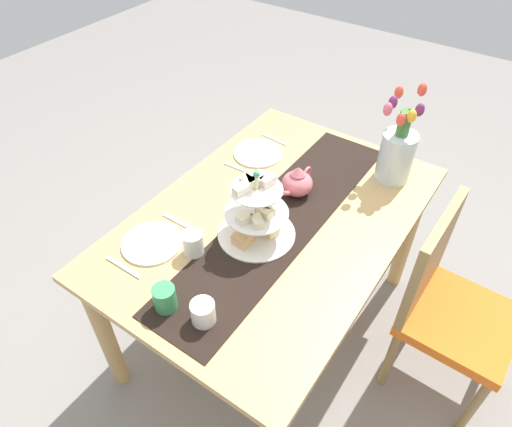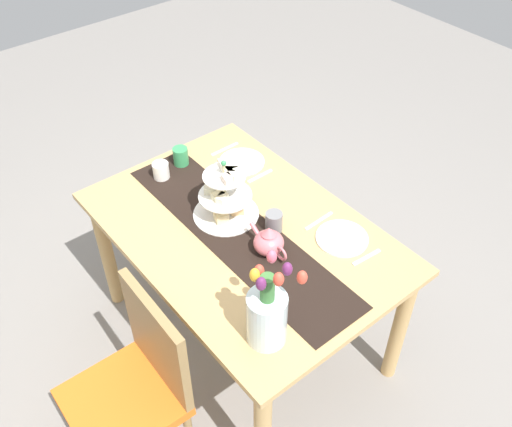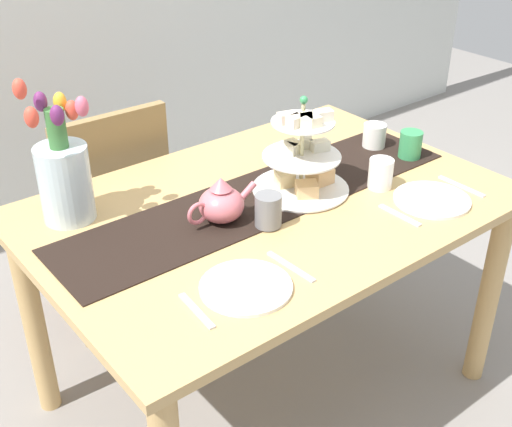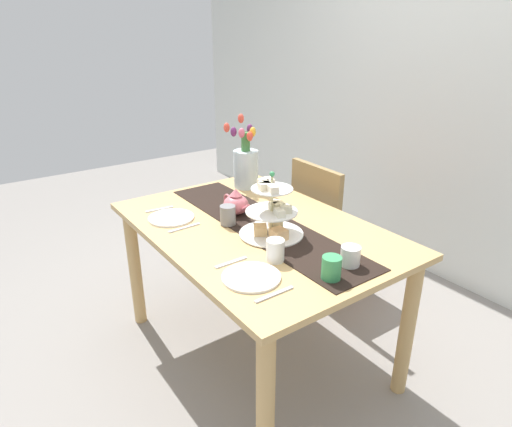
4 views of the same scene
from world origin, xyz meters
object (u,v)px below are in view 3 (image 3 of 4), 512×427
knife_right (461,186)px  mug_grey (268,210)px  fork_left (197,311)px  cream_jug (374,136)px  teapot (221,203)px  dinner_plate_left (246,287)px  dining_table (269,235)px  tiered_cake_stand (303,160)px  knife_left (291,267)px  chair_left (106,207)px  mug_white_text (381,174)px  dinner_plate_right (432,200)px  fork_right (400,215)px  mug_orange (410,145)px  tulip_vase (64,174)px

knife_right → mug_grey: mug_grey is taller
fork_left → cream_jug: bearing=20.7°
teapot → fork_left: size_ratio=1.59×
teapot → fork_left: (-0.29, -0.30, -0.06)m
cream_jug → dinner_plate_left: bearing=-156.2°
dining_table → tiered_cake_stand: bearing=-0.7°
knife_left → mug_grey: (0.08, 0.20, 0.05)m
knife_left → knife_right: size_ratio=1.00×
teapot → knife_right: 0.77m
chair_left → mug_white_text: bearing=-57.3°
cream_jug → dinner_plate_right: 0.41m
fork_right → knife_right: size_ratio=0.88×
cream_jug → mug_orange: mug_orange is taller
chair_left → tulip_vase: bearing=-125.2°
cream_jug → knife_left: bearing=-152.1°
dinner_plate_right → mug_white_text: size_ratio=2.42×
cream_jug → mug_white_text: bearing=-133.6°
tulip_vase → knife_right: (1.04, -0.58, -0.14)m
dining_table → knife_right: bearing=-29.2°
cream_jug → mug_white_text: size_ratio=0.89×
dining_table → mug_white_text: 0.39m
tiered_cake_stand → teapot: size_ratio=1.28×
fork_left → knife_right: (1.00, 0.00, 0.00)m
dinner_plate_left → mug_white_text: mug_white_text is taller
knife_left → mug_orange: size_ratio=1.79×
fork_left → mug_orange: (1.04, 0.24, 0.04)m
chair_left → tiered_cake_stand: (0.34, -0.71, 0.36)m
dinner_plate_left → dinner_plate_right: size_ratio=1.00×
dining_table → mug_orange: bearing=-5.4°
fork_right → mug_grey: 0.39m
tulip_vase → dinner_plate_right: 1.08m
cream_jug → fork_right: bearing=-128.1°
mug_orange → chair_left: bearing=135.8°
chair_left → teapot: chair_left is taller
chair_left → dinner_plate_right: bearing=-59.2°
dinner_plate_right → mug_white_text: bearing=109.6°
tiered_cake_stand → dinner_plate_right: (0.26, -0.30, -0.10)m
tulip_vase → cream_jug: bearing=-11.0°
dining_table → tiered_cake_stand: tiered_cake_stand is taller
knife_left → chair_left: bearing=92.0°
chair_left → dinner_plate_right: 1.20m
teapot → knife_left: (0.00, -0.30, -0.06)m
teapot → tulip_vase: (-0.33, 0.29, 0.08)m
fork_right → dinner_plate_left: bearing=180.0°
dining_table → knife_right: knife_right is taller
tiered_cake_stand → dinner_plate_left: bearing=-146.5°
tulip_vase → mug_grey: tulip_vase is taller
cream_jug → dinner_plate_left: (-0.86, -0.38, -0.04)m
knife_left → mug_grey: size_ratio=1.79×
tiered_cake_stand → knife_left: (-0.30, -0.30, -0.10)m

